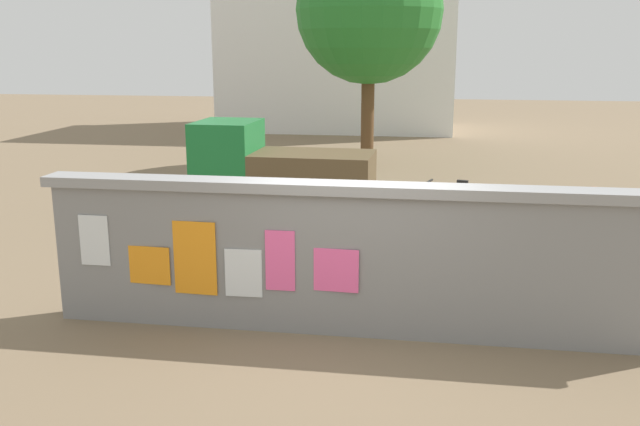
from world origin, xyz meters
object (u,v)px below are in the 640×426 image
(auto_rickshaw_truck, at_px, (275,169))
(bicycle_near, at_px, (453,211))
(motorcycle, at_px, (325,260))
(tree_roadside, at_px, (369,10))
(person_walking, at_px, (590,235))

(auto_rickshaw_truck, distance_m, bicycle_near, 3.74)
(motorcycle, bearing_deg, tree_roadside, 92.01)
(motorcycle, xyz_separation_m, tree_roadside, (-0.37, 10.51, 3.81))
(bicycle_near, xyz_separation_m, person_walking, (1.59, -3.71, 0.62))
(person_walking, bearing_deg, tree_roadside, 109.84)
(auto_rickshaw_truck, bearing_deg, person_walking, -41.91)
(person_walking, relative_size, tree_roadside, 0.26)
(auto_rickshaw_truck, distance_m, person_walking, 6.96)
(auto_rickshaw_truck, xyz_separation_m, bicycle_near, (3.58, -0.93, -0.54))
(auto_rickshaw_truck, height_order, tree_roadside, tree_roadside)
(motorcycle, height_order, bicycle_near, bicycle_near)
(bicycle_near, bearing_deg, tree_roadside, 107.94)
(auto_rickshaw_truck, relative_size, person_walking, 2.25)
(bicycle_near, xyz_separation_m, tree_roadside, (-2.22, 6.85, 3.91))
(tree_roadside, bearing_deg, auto_rickshaw_truck, -102.97)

